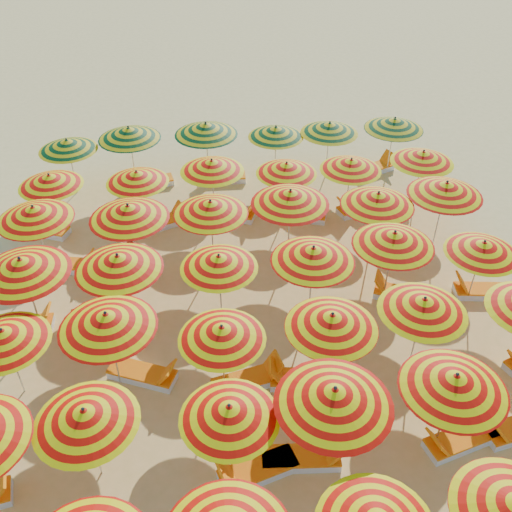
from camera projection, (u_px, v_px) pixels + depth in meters
The scene contains 54 objects.
ground at pixel (258, 311), 16.23m from camera, with size 120.00×120.00×0.00m, color #F5C46D.
umbrella_7 at pixel (85, 416), 11.05m from camera, with size 2.13×2.13×2.23m.
umbrella_8 at pixel (229, 412), 11.20m from camera, with size 2.60×2.60×2.16m.
umbrella_9 at pixel (334, 397), 11.10m from camera, with size 2.71×2.71×2.53m.
umbrella_10 at pixel (455, 382), 11.54m from camera, with size 2.73×2.73×2.38m.
umbrella_12 at pixel (3, 336), 12.81m from camera, with size 2.73×2.73×2.18m.
umbrella_13 at pixel (107, 321), 12.90m from camera, with size 2.53×2.53×2.42m.
umbrella_14 at pixel (222, 333), 12.91m from camera, with size 2.70×2.70×2.16m.
umbrella_15 at pixel (332, 321), 13.02m from camera, with size 2.47×2.47×2.31m.
umbrella_16 at pixel (424, 305), 13.49m from camera, with size 2.19×2.19×2.28m.
umbrella_18 at pixel (22, 266), 14.28m from camera, with size 2.71×2.71×2.53m.
umbrella_19 at pixel (118, 262), 14.57m from camera, with size 2.82×2.82×2.42m.
umbrella_20 at pixel (219, 262), 14.90m from camera, with size 2.64×2.64×2.20m.
umbrella_21 at pixel (313, 254), 14.88m from camera, with size 2.89×2.89×2.38m.
umbrella_22 at pixel (394, 239), 15.41m from camera, with size 2.99×2.99×2.39m.
umbrella_23 at pixel (483, 248), 15.43m from camera, with size 2.51×2.51×2.16m.
umbrella_24 at pixel (34, 213), 16.44m from camera, with size 2.89×2.89×2.36m.
umbrella_25 at pixel (129, 212), 16.34m from camera, with size 3.07×3.07×2.46m.
umbrella_26 at pixel (211, 207), 16.68m from camera, with size 2.90×2.90×2.36m.
umbrella_27 at pixel (290, 197), 16.88m from camera, with size 2.66×2.66×2.50m.
umbrella_28 at pixel (378, 199), 17.01m from camera, with size 2.87×2.87×2.38m.
umbrella_29 at pixel (446, 189), 17.37m from camera, with size 2.64×2.64×2.44m.
umbrella_30 at pixel (50, 180), 18.21m from camera, with size 2.28×2.28×2.19m.
umbrella_31 at pixel (137, 177), 18.40m from camera, with size 2.60×2.60×2.17m.
umbrella_32 at pixel (212, 166), 18.81m from camera, with size 2.31×2.31×2.27m.
umbrella_33 at pixel (287, 168), 18.85m from camera, with size 2.06×2.06×2.17m.
umbrella_34 at pixel (351, 165), 18.99m from camera, with size 2.69×2.69×2.20m.
umbrella_35 at pixel (423, 157), 19.28m from camera, with size 2.65×2.65×2.28m.
umbrella_36 at pixel (67, 145), 20.12m from camera, with size 2.55×2.55×2.20m.
umbrella_37 at pixel (129, 133), 20.45m from camera, with size 2.89×2.89×2.40m.
umbrella_38 at pixel (206, 129), 20.64m from camera, with size 2.72×2.72×2.45m.
umbrella_39 at pixel (276, 132), 20.95m from camera, with size 2.26×2.26×2.19m.
umbrella_40 at pixel (330, 128), 21.05m from camera, with size 2.44×2.44×2.27m.
umbrella_41 at pixel (394, 124), 21.19m from camera, with size 2.41×2.41×2.34m.
lounger_4 at pixel (256, 471), 12.12m from camera, with size 1.83×1.06×0.69m.
lounger_5 at pixel (303, 458), 12.37m from camera, with size 1.77×0.69×0.69m.
lounger_6 at pixel (459, 440), 12.71m from camera, with size 1.82×1.03×0.69m.
lounger_8 at pixel (144, 374), 14.21m from camera, with size 1.82×1.20×0.69m.
lounger_9 at pixel (249, 380), 14.06m from camera, with size 1.82×0.98×0.69m.
lounger_10 at pixel (302, 379), 14.09m from camera, with size 1.78×0.76×0.69m.
lounger_12 at pixel (23, 325), 15.58m from camera, with size 1.73×0.58×0.69m.
lounger_13 at pixel (107, 322), 15.65m from camera, with size 1.83×1.04×0.69m.
lounger_14 at pixel (402, 294), 16.56m from camera, with size 1.82×1.22×0.69m.
lounger_15 at pixel (483, 291), 16.68m from camera, with size 1.79×0.80×0.69m.
lounger_16 at pixel (68, 265), 17.62m from camera, with size 1.81×0.93×0.69m.
lounger_17 at pixel (43, 229), 19.15m from camera, with size 1.82×1.18×0.69m.
lounger_18 at pixel (161, 223), 19.45m from camera, with size 1.82×1.19×0.69m.
lounger_19 at pixel (232, 214), 19.88m from camera, with size 1.83×1.16×0.69m.
lounger_20 at pixel (303, 215), 19.82m from camera, with size 1.83×1.08×0.69m.
lounger_21 at pixel (359, 208), 20.17m from camera, with size 1.83×1.12×0.69m.
lounger_22 at pixel (149, 182), 21.57m from camera, with size 1.81×0.92×0.69m.
lounger_23 at pixel (222, 178), 21.84m from camera, with size 1.74×0.61×0.69m.
lounger_24 at pixel (374, 169), 22.38m from camera, with size 1.82×1.24×0.69m.
beachgoer_b at pixel (135, 264), 16.65m from camera, with size 0.77×0.60×1.58m, color tan.
Camera 1 is at (-1.27, -11.75, 11.23)m, focal length 40.00 mm.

